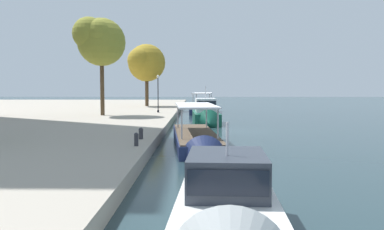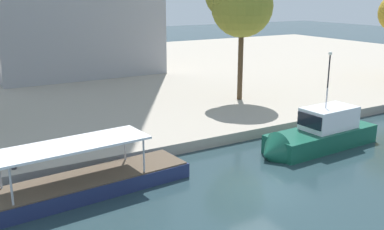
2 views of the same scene
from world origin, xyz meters
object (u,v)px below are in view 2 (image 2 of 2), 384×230
Objects in this scene: tour_boat_1 at (57,195)px; tree_1 at (237,3)px; lamp_post at (328,77)px; motor_yacht_2 at (316,137)px; mooring_bollard_1 at (13,162)px.

tree_1 is (18.75, 10.94, 8.89)m from tour_boat_1.
motor_yacht_2 is at bearing -140.74° from lamp_post.
tour_boat_1 is 1.24× the size of tree_1.
tour_boat_1 is at bearing -5.87° from motor_yacht_2.
tour_boat_1 reaches higher than mooring_bollard_1.
tour_boat_1 is 16.83m from motor_yacht_2.
lamp_post is (23.94, 4.86, 2.94)m from tour_boat_1.
motor_yacht_2 reaches higher than tour_boat_1.
tree_1 reaches higher than tour_boat_1.
motor_yacht_2 is at bearing -13.84° from mooring_bollard_1.
lamp_post is 9.96m from tree_1.
tour_boat_1 is at bearing -149.74° from tree_1.
tree_1 reaches higher than lamp_post.
lamp_post is at bearing -173.20° from tour_boat_1.
lamp_post is at bearing -143.29° from motor_yacht_2.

